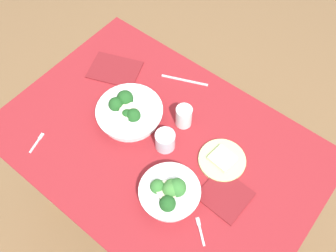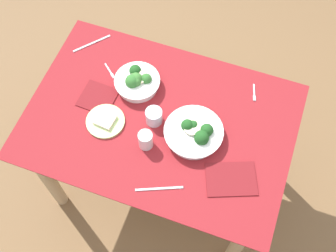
{
  "view_description": "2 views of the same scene",
  "coord_description": "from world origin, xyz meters",
  "px_view_note": "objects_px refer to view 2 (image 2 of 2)",
  "views": [
    {
      "loc": [
        0.48,
        -0.54,
        2.04
      ],
      "look_at": [
        -0.01,
        0.07,
        0.79
      ],
      "focal_mm": 40.1,
      "sensor_mm": 36.0,
      "label": 1
    },
    {
      "loc": [
        -0.36,
        0.9,
        2.53
      ],
      "look_at": [
        -0.05,
        0.03,
        0.79
      ],
      "focal_mm": 46.31,
      "sensor_mm": 36.0,
      "label": 2
    }
  ],
  "objects_px": {
    "broccoli_bowl_far": "(194,133)",
    "table_knife_left": "(159,189)",
    "water_glass_center": "(154,116)",
    "water_glass_side": "(146,140)",
    "broccoli_bowl_near": "(137,81)",
    "fork_by_far_bowl": "(110,72)",
    "table_knife_right": "(92,43)",
    "bread_side_plate": "(105,121)",
    "napkin_folded_lower": "(231,179)",
    "fork_by_near_bowl": "(254,93)",
    "napkin_folded_upper": "(98,98)"
  },
  "relations": [
    {
      "from": "fork_by_far_bowl",
      "to": "table_knife_left",
      "type": "height_order",
      "value": "same"
    },
    {
      "from": "water_glass_center",
      "to": "water_glass_side",
      "type": "height_order",
      "value": "water_glass_side"
    },
    {
      "from": "bread_side_plate",
      "to": "broccoli_bowl_near",
      "type": "bearing_deg",
      "value": -105.65
    },
    {
      "from": "water_glass_side",
      "to": "table_knife_right",
      "type": "bearing_deg",
      "value": -43.28
    },
    {
      "from": "broccoli_bowl_near",
      "to": "table_knife_left",
      "type": "xyz_separation_m",
      "value": [
        -0.28,
        0.46,
        -0.04
      ]
    },
    {
      "from": "broccoli_bowl_far",
      "to": "broccoli_bowl_near",
      "type": "xyz_separation_m",
      "value": [
        0.35,
        -0.17,
        0.0
      ]
    },
    {
      "from": "broccoli_bowl_near",
      "to": "table_knife_right",
      "type": "distance_m",
      "value": 0.36
    },
    {
      "from": "fork_by_far_bowl",
      "to": "table_knife_left",
      "type": "distance_m",
      "value": 0.66
    },
    {
      "from": "fork_by_near_bowl",
      "to": "table_knife_right",
      "type": "distance_m",
      "value": 0.86
    },
    {
      "from": "water_glass_center",
      "to": "water_glass_side",
      "type": "relative_size",
      "value": 0.84
    },
    {
      "from": "broccoli_bowl_far",
      "to": "table_knife_right",
      "type": "relative_size",
      "value": 1.29
    },
    {
      "from": "broccoli_bowl_far",
      "to": "water_glass_side",
      "type": "distance_m",
      "value": 0.22
    },
    {
      "from": "broccoli_bowl_near",
      "to": "fork_by_far_bowl",
      "type": "relative_size",
      "value": 2.65
    },
    {
      "from": "water_glass_side",
      "to": "fork_by_near_bowl",
      "type": "height_order",
      "value": "water_glass_side"
    },
    {
      "from": "broccoli_bowl_near",
      "to": "napkin_folded_lower",
      "type": "distance_m",
      "value": 0.64
    },
    {
      "from": "water_glass_side",
      "to": "bread_side_plate",
      "type": "bearing_deg",
      "value": -11.66
    },
    {
      "from": "broccoli_bowl_far",
      "to": "water_glass_center",
      "type": "bearing_deg",
      "value": -4.19
    },
    {
      "from": "water_glass_side",
      "to": "table_knife_right",
      "type": "height_order",
      "value": "water_glass_side"
    },
    {
      "from": "bread_side_plate",
      "to": "water_glass_side",
      "type": "height_order",
      "value": "water_glass_side"
    },
    {
      "from": "bread_side_plate",
      "to": "napkin_folded_upper",
      "type": "height_order",
      "value": "bread_side_plate"
    },
    {
      "from": "broccoli_bowl_far",
      "to": "bread_side_plate",
      "type": "relative_size",
      "value": 1.49
    },
    {
      "from": "water_glass_side",
      "to": "table_knife_left",
      "type": "xyz_separation_m",
      "value": [
        -0.13,
        0.18,
        -0.05
      ]
    },
    {
      "from": "broccoli_bowl_near",
      "to": "water_glass_side",
      "type": "relative_size",
      "value": 2.33
    },
    {
      "from": "broccoli_bowl_far",
      "to": "napkin_folded_upper",
      "type": "relative_size",
      "value": 1.65
    },
    {
      "from": "bread_side_plate",
      "to": "table_knife_left",
      "type": "height_order",
      "value": "bread_side_plate"
    },
    {
      "from": "table_knife_right",
      "to": "napkin_folded_upper",
      "type": "bearing_deg",
      "value": -110.14
    },
    {
      "from": "water_glass_center",
      "to": "fork_by_near_bowl",
      "type": "height_order",
      "value": "water_glass_center"
    },
    {
      "from": "broccoli_bowl_far",
      "to": "table_knife_left",
      "type": "distance_m",
      "value": 0.3
    },
    {
      "from": "broccoli_bowl_far",
      "to": "broccoli_bowl_near",
      "type": "distance_m",
      "value": 0.38
    },
    {
      "from": "napkin_folded_lower",
      "to": "table_knife_left",
      "type": "bearing_deg",
      "value": 27.7
    },
    {
      "from": "table_knife_left",
      "to": "water_glass_side",
      "type": "bearing_deg",
      "value": 102.79
    },
    {
      "from": "table_knife_right",
      "to": "napkin_folded_lower",
      "type": "xyz_separation_m",
      "value": [
        -0.88,
        0.47,
        0.0
      ]
    },
    {
      "from": "fork_by_far_bowl",
      "to": "broccoli_bowl_far",
      "type": "bearing_deg",
      "value": 18.49
    },
    {
      "from": "broccoli_bowl_near",
      "to": "fork_by_near_bowl",
      "type": "relative_size",
      "value": 2.36
    },
    {
      "from": "broccoli_bowl_near",
      "to": "fork_by_far_bowl",
      "type": "xyz_separation_m",
      "value": [
        0.16,
        -0.03,
        -0.04
      ]
    },
    {
      "from": "bread_side_plate",
      "to": "fork_by_far_bowl",
      "type": "relative_size",
      "value": 2.18
    },
    {
      "from": "fork_by_far_bowl",
      "to": "bread_side_plate",
      "type": "bearing_deg",
      "value": -30.89
    },
    {
      "from": "broccoli_bowl_far",
      "to": "water_glass_center",
      "type": "relative_size",
      "value": 3.4
    },
    {
      "from": "fork_by_far_bowl",
      "to": "napkin_folded_lower",
      "type": "distance_m",
      "value": 0.8
    },
    {
      "from": "table_knife_right",
      "to": "napkin_folded_upper",
      "type": "distance_m",
      "value": 0.33
    },
    {
      "from": "bread_side_plate",
      "to": "water_glass_center",
      "type": "relative_size",
      "value": 2.28
    },
    {
      "from": "fork_by_near_bowl",
      "to": "bread_side_plate",
      "type": "bearing_deg",
      "value": -74.22
    },
    {
      "from": "fork_by_near_bowl",
      "to": "table_knife_right",
      "type": "height_order",
      "value": "same"
    },
    {
      "from": "water_glass_side",
      "to": "napkin_folded_lower",
      "type": "bearing_deg",
      "value": 175.65
    },
    {
      "from": "broccoli_bowl_far",
      "to": "bread_side_plate",
      "type": "xyz_separation_m",
      "value": [
        0.41,
        0.07,
        -0.02
      ]
    },
    {
      "from": "broccoli_bowl_near",
      "to": "water_glass_center",
      "type": "bearing_deg",
      "value": 133.28
    },
    {
      "from": "fork_by_far_bowl",
      "to": "napkin_folded_lower",
      "type": "relative_size",
      "value": 0.38
    },
    {
      "from": "table_knife_right",
      "to": "napkin_folded_lower",
      "type": "distance_m",
      "value": 1.0
    },
    {
      "from": "bread_side_plate",
      "to": "table_knife_left",
      "type": "bearing_deg",
      "value": 147.43
    },
    {
      "from": "water_glass_side",
      "to": "water_glass_center",
      "type": "bearing_deg",
      "value": -86.05
    }
  ]
}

